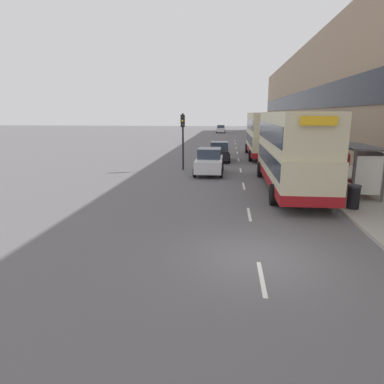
# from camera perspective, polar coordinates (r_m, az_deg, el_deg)

# --- Properties ---
(ground_plane) EXTENTS (220.00, 220.00, 0.00)m
(ground_plane) POSITION_cam_1_polar(r_m,az_deg,el_deg) (10.66, 10.87, -10.63)
(ground_plane) COLOR #5B595B
(pavement) EXTENTS (5.00, 93.00, 0.14)m
(pavement) POSITION_cam_1_polar(r_m,az_deg,el_deg) (48.99, 14.97, 7.65)
(pavement) COLOR #A39E93
(pavement) RESTS_ON ground_plane
(terrace_facade) EXTENTS (3.10, 93.00, 13.37)m
(terrace_facade) POSITION_cam_1_polar(r_m,az_deg,el_deg) (49.64, 20.14, 15.03)
(terrace_facade) COLOR #9E846B
(terrace_facade) RESTS_ON ground_plane
(lane_mark_0) EXTENTS (0.12, 2.00, 0.01)m
(lane_mark_0) POSITION_cam_1_polar(r_m,az_deg,el_deg) (9.42, 11.55, -13.92)
(lane_mark_0) COLOR silver
(lane_mark_0) RESTS_ON ground_plane
(lane_mark_1) EXTENTS (0.12, 2.00, 0.01)m
(lane_mark_1) POSITION_cam_1_polar(r_m,az_deg,el_deg) (14.90, 9.51, -3.66)
(lane_mark_1) COLOR silver
(lane_mark_1) RESTS_ON ground_plane
(lane_mark_2) EXTENTS (0.12, 2.00, 0.01)m
(lane_mark_2) POSITION_cam_1_polar(r_m,az_deg,el_deg) (20.62, 8.61, 1.00)
(lane_mark_2) COLOR silver
(lane_mark_2) RESTS_ON ground_plane
(lane_mark_3) EXTENTS (0.12, 2.00, 0.01)m
(lane_mark_3) POSITION_cam_1_polar(r_m,az_deg,el_deg) (26.41, 8.10, 3.63)
(lane_mark_3) COLOR silver
(lane_mark_3) RESTS_ON ground_plane
(lane_mark_4) EXTENTS (0.12, 2.00, 0.01)m
(lane_mark_4) POSITION_cam_1_polar(r_m,az_deg,el_deg) (32.24, 7.77, 5.32)
(lane_mark_4) COLOR silver
(lane_mark_4) RESTS_ON ground_plane
(lane_mark_5) EXTENTS (0.12, 2.00, 0.01)m
(lane_mark_5) POSITION_cam_1_polar(r_m,az_deg,el_deg) (38.08, 7.55, 6.48)
(lane_mark_5) COLOR silver
(lane_mark_5) RESTS_ON ground_plane
(lane_mark_6) EXTENTS (0.12, 2.00, 0.01)m
(lane_mark_6) POSITION_cam_1_polar(r_m,az_deg,el_deg) (43.94, 7.38, 7.34)
(lane_mark_6) COLOR silver
(lane_mark_6) RESTS_ON ground_plane
(lane_mark_7) EXTENTS (0.12, 2.00, 0.01)m
(lane_mark_7) POSITION_cam_1_polar(r_m,az_deg,el_deg) (49.81, 7.25, 7.99)
(lane_mark_7) COLOR silver
(lane_mark_7) RESTS_ON ground_plane
(lane_mark_8) EXTENTS (0.12, 2.00, 0.01)m
(lane_mark_8) POSITION_cam_1_polar(r_m,az_deg,el_deg) (55.69, 7.15, 8.51)
(lane_mark_8) COLOR silver
(lane_mark_8) RESTS_ON ground_plane
(bus_shelter) EXTENTS (1.60, 4.20, 2.48)m
(bus_shelter) POSITION_cam_1_polar(r_m,az_deg,el_deg) (19.52, 26.29, 4.71)
(bus_shelter) COLOR #4C4C51
(bus_shelter) RESTS_ON ground_plane
(double_decker_bus_near) EXTENTS (2.85, 11.37, 4.30)m
(double_decker_bus_near) POSITION_cam_1_polar(r_m,az_deg,el_deg) (19.88, 16.11, 6.86)
(double_decker_bus_near) COLOR beige
(double_decker_bus_near) RESTS_ON ground_plane
(double_decker_bus_ahead) EXTENTS (2.85, 10.75, 4.30)m
(double_decker_bus_ahead) POSITION_cam_1_polar(r_m,az_deg,el_deg) (34.71, 11.63, 9.49)
(double_decker_bus_ahead) COLOR beige
(double_decker_bus_ahead) RESTS_ON ground_plane
(car_0) EXTENTS (2.01, 4.59, 1.84)m
(car_0) POSITION_cam_1_polar(r_m,az_deg,el_deg) (56.23, 10.41, 9.36)
(car_0) COLOR #B7B799
(car_0) RESTS_ON ground_plane
(car_1) EXTENTS (2.01, 4.26, 1.82)m
(car_1) POSITION_cam_1_polar(r_m,az_deg,el_deg) (24.39, 2.90, 5.09)
(car_1) COLOR silver
(car_1) RESTS_ON ground_plane
(car_2) EXTENTS (1.94, 3.83, 1.75)m
(car_2) POSITION_cam_1_polar(r_m,az_deg,el_deg) (31.11, 4.59, 6.71)
(car_2) COLOR black
(car_2) RESTS_ON ground_plane
(car_3) EXTENTS (2.01, 4.02, 1.70)m
(car_3) POSITION_cam_1_polar(r_m,az_deg,el_deg) (78.06, 4.83, 10.42)
(car_3) COLOR silver
(car_3) RESTS_ON ground_plane
(pedestrian_at_shelter) EXTENTS (0.36, 0.36, 1.83)m
(pedestrian_at_shelter) POSITION_cam_1_polar(r_m,az_deg,el_deg) (23.57, 24.35, 4.12)
(pedestrian_at_shelter) COLOR #23232D
(pedestrian_at_shelter) RESTS_ON ground_plane
(pedestrian_1) EXTENTS (0.33, 0.33, 1.66)m
(pedestrian_1) POSITION_cam_1_polar(r_m,az_deg,el_deg) (20.95, 26.86, 2.66)
(pedestrian_1) COLOR #23232D
(pedestrian_1) RESTS_ON ground_plane
(litter_bin) EXTENTS (0.55, 0.55, 1.05)m
(litter_bin) POSITION_cam_1_polar(r_m,az_deg,el_deg) (16.55, 25.33, -0.71)
(litter_bin) COLOR black
(litter_bin) RESTS_ON ground_plane
(traffic_light_far_kerb) EXTENTS (0.30, 0.32, 4.23)m
(traffic_light_far_kerb) POSITION_cam_1_polar(r_m,az_deg,el_deg) (26.06, -1.54, 9.97)
(traffic_light_far_kerb) COLOR black
(traffic_light_far_kerb) RESTS_ON ground_plane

